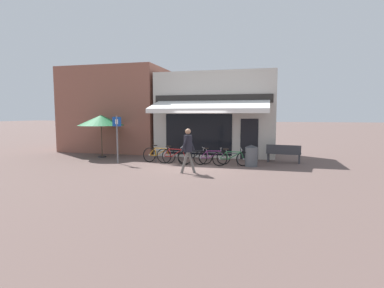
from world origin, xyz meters
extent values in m
plane|color=brown|center=(0.00, 0.00, 0.00)|extent=(160.00, 160.00, 0.00)
cube|color=beige|center=(0.21, 4.50, 2.31)|extent=(6.60, 3.00, 4.62)
cube|color=black|center=(-0.52, 2.99, 1.25)|extent=(3.63, 0.04, 2.20)
cube|color=black|center=(2.19, 2.99, 1.05)|extent=(0.90, 0.04, 2.10)
cube|color=#282623|center=(0.21, 2.98, 3.13)|extent=(6.27, 0.06, 0.44)
cube|color=white|center=(0.21, 2.09, 2.81)|extent=(5.94, 1.84, 0.50)
cube|color=white|center=(0.21, 1.17, 2.48)|extent=(5.94, 0.03, 0.20)
cube|color=#8E5647|center=(-6.39, 5.00, 2.60)|extent=(6.20, 4.00, 5.19)
cylinder|color=#47494F|center=(-0.17, 0.92, 0.55)|extent=(4.08, 0.04, 0.04)
cylinder|color=#47494F|center=(-2.16, 0.92, 0.28)|extent=(0.04, 0.04, 0.55)
cylinder|color=#47494F|center=(1.82, 0.92, 0.28)|extent=(0.04, 0.04, 0.55)
torus|color=black|center=(-1.42, 0.68, 0.36)|extent=(0.73, 0.24, 0.72)
cylinder|color=#9E9EA3|center=(-1.42, 0.68, 0.36)|extent=(0.08, 0.08, 0.08)
torus|color=black|center=(-2.47, 0.86, 0.36)|extent=(0.73, 0.24, 0.72)
cylinder|color=#9E9EA3|center=(-2.47, 0.86, 0.36)|extent=(0.08, 0.08, 0.08)
cylinder|color=orange|center=(-1.82, 0.77, 0.51)|extent=(0.60, 0.09, 0.38)
cylinder|color=orange|center=(-1.85, 0.79, 0.70)|extent=(0.65, 0.14, 0.05)
cylinder|color=orange|center=(-2.14, 0.82, 0.52)|extent=(0.12, 0.10, 0.38)
cylinder|color=orange|center=(-2.29, 0.83, 0.35)|extent=(0.38, 0.10, 0.05)
cylinder|color=orange|center=(-2.32, 0.85, 0.53)|extent=(0.32, 0.04, 0.37)
cylinder|color=orange|center=(-1.47, 0.71, 0.52)|extent=(0.15, 0.10, 0.35)
cylinder|color=#9E9EA3|center=(-2.19, 0.86, 0.76)|extent=(0.06, 0.05, 0.11)
cube|color=black|center=(-2.20, 0.87, 0.83)|extent=(0.25, 0.14, 0.06)
cylinder|color=#9E9EA3|center=(-1.53, 0.75, 0.76)|extent=(0.03, 0.05, 0.14)
cylinder|color=#9E9EA3|center=(-1.52, 0.76, 0.83)|extent=(0.11, 0.52, 0.08)
torus|color=black|center=(-0.60, 0.63, 0.36)|extent=(0.73, 0.15, 0.73)
cylinder|color=#9E9EA3|center=(-0.60, 0.63, 0.36)|extent=(0.07, 0.07, 0.08)
torus|color=black|center=(-1.64, 0.64, 0.36)|extent=(0.73, 0.15, 0.73)
cylinder|color=#9E9EA3|center=(-1.64, 0.64, 0.36)|extent=(0.07, 0.07, 0.08)
cylinder|color=#B21E1E|center=(-1.00, 0.61, 0.52)|extent=(0.58, 0.09, 0.38)
cylinder|color=#B21E1E|center=(-1.03, 0.58, 0.71)|extent=(0.64, 0.03, 0.05)
cylinder|color=#B21E1E|center=(-1.32, 0.61, 0.53)|extent=(0.12, 0.10, 0.38)
cylinder|color=#B21E1E|center=(-1.46, 0.64, 0.35)|extent=(0.37, 0.03, 0.05)
cylinder|color=#B21E1E|center=(-1.50, 0.61, 0.54)|extent=(0.32, 0.09, 0.38)
cylinder|color=#B21E1E|center=(-0.66, 0.61, 0.53)|extent=(0.16, 0.09, 0.35)
cylinder|color=#9E9EA3|center=(-1.37, 0.57, 0.76)|extent=(0.06, 0.05, 0.11)
cube|color=black|center=(-1.39, 0.56, 0.83)|extent=(0.24, 0.11, 0.06)
cylinder|color=#9E9EA3|center=(-0.71, 0.57, 0.77)|extent=(0.03, 0.05, 0.14)
cylinder|color=#9E9EA3|center=(-0.71, 0.56, 0.84)|extent=(0.03, 0.52, 0.10)
torus|color=black|center=(0.33, 0.87, 0.33)|extent=(0.63, 0.33, 0.67)
cylinder|color=#9E9EA3|center=(0.33, 0.87, 0.33)|extent=(0.09, 0.09, 0.07)
torus|color=black|center=(-0.56, 0.46, 0.33)|extent=(0.63, 0.33, 0.67)
cylinder|color=#9E9EA3|center=(-0.56, 0.46, 0.33)|extent=(0.09, 0.09, 0.07)
cylinder|color=black|center=(-0.01, 0.72, 0.48)|extent=(0.51, 0.27, 0.36)
cylinder|color=black|center=(-0.04, 0.70, 0.65)|extent=(0.56, 0.29, 0.05)
cylinder|color=black|center=(-0.28, 0.59, 0.49)|extent=(0.11, 0.07, 0.35)
cylinder|color=black|center=(-0.40, 0.53, 0.32)|extent=(0.33, 0.18, 0.05)
cylinder|color=black|center=(-0.44, 0.52, 0.49)|extent=(0.28, 0.16, 0.35)
cylinder|color=black|center=(0.28, 0.85, 0.49)|extent=(0.14, 0.08, 0.32)
cylinder|color=#9E9EA3|center=(-0.33, 0.57, 0.71)|extent=(0.06, 0.04, 0.11)
cube|color=black|center=(-0.35, 0.57, 0.78)|extent=(0.26, 0.19, 0.05)
cylinder|color=#9E9EA3|center=(0.23, 0.83, 0.71)|extent=(0.04, 0.04, 0.14)
cylinder|color=#9E9EA3|center=(0.23, 0.83, 0.78)|extent=(0.24, 0.48, 0.03)
torus|color=black|center=(1.15, 1.06, 0.32)|extent=(0.66, 0.33, 0.65)
cylinder|color=#9E9EA3|center=(1.15, 1.06, 0.32)|extent=(0.09, 0.09, 0.08)
torus|color=black|center=(0.12, 0.71, 0.32)|extent=(0.66, 0.33, 0.65)
cylinder|color=#9E9EA3|center=(0.12, 0.71, 0.32)|extent=(0.09, 0.09, 0.08)
cylinder|color=#892D7A|center=(0.75, 0.94, 0.46)|extent=(0.57, 0.27, 0.35)
cylinder|color=#892D7A|center=(0.70, 0.95, 0.63)|extent=(0.65, 0.25, 0.05)
cylinder|color=#892D7A|center=(0.43, 0.84, 0.47)|extent=(0.13, 0.05, 0.34)
cylinder|color=#892D7A|center=(0.30, 0.77, 0.31)|extent=(0.37, 0.15, 0.05)
cylinder|color=#892D7A|center=(0.25, 0.78, 0.48)|extent=(0.31, 0.18, 0.34)
cylinder|color=#892D7A|center=(1.08, 1.06, 0.47)|extent=(0.16, 0.03, 0.31)
cylinder|color=#9E9EA3|center=(0.37, 0.85, 0.69)|extent=(0.06, 0.03, 0.11)
cube|color=black|center=(0.35, 0.85, 0.76)|extent=(0.26, 0.18, 0.06)
cylinder|color=#9E9EA3|center=(1.02, 1.07, 0.69)|extent=(0.04, 0.05, 0.14)
cylinder|color=#9E9EA3|center=(1.01, 1.08, 0.76)|extent=(0.19, 0.50, 0.09)
torus|color=black|center=(2.10, 0.76, 0.34)|extent=(0.69, 0.28, 0.68)
cylinder|color=#9E9EA3|center=(2.10, 0.76, 0.34)|extent=(0.08, 0.08, 0.08)
torus|color=black|center=(1.05, 0.52, 0.34)|extent=(0.69, 0.28, 0.68)
cylinder|color=#9E9EA3|center=(1.05, 0.52, 0.34)|extent=(0.08, 0.08, 0.08)
cylinder|color=#23703D|center=(1.70, 0.65, 0.49)|extent=(0.59, 0.13, 0.36)
cylinder|color=#23703D|center=(1.67, 0.62, 0.66)|extent=(0.65, 0.18, 0.05)
cylinder|color=#23703D|center=(1.38, 0.58, 0.49)|extent=(0.12, 0.11, 0.36)
cylinder|color=#23703D|center=(1.23, 0.56, 0.33)|extent=(0.37, 0.12, 0.05)
cylinder|color=#23703D|center=(1.20, 0.53, 0.50)|extent=(0.32, 0.06, 0.35)
cylinder|color=#23703D|center=(2.04, 0.73, 0.50)|extent=(0.15, 0.11, 0.33)
cylinder|color=#9E9EA3|center=(1.34, 0.54, 0.72)|extent=(0.06, 0.05, 0.11)
cube|color=black|center=(1.32, 0.52, 0.79)|extent=(0.26, 0.16, 0.06)
cylinder|color=#9E9EA3|center=(1.99, 0.69, 0.72)|extent=(0.04, 0.05, 0.14)
cylinder|color=#9E9EA3|center=(1.99, 0.68, 0.79)|extent=(0.14, 0.51, 0.09)
cylinder|color=slate|center=(0.18, -1.20, 0.42)|extent=(0.35, 0.13, 0.87)
cylinder|color=slate|center=(-0.05, -1.40, 0.42)|extent=(0.35, 0.13, 0.87)
cylinder|color=black|center=(0.07, -1.30, 1.18)|extent=(0.35, 0.35, 0.67)
sphere|color=#A87A5B|center=(0.07, -1.30, 1.66)|extent=(0.22, 0.22, 0.22)
cylinder|color=black|center=(-0.02, -1.49, 1.18)|extent=(0.30, 0.17, 0.59)
cylinder|color=black|center=(0.15, -1.10, 1.18)|extent=(0.30, 0.17, 0.59)
cylinder|color=#515459|center=(2.42, 0.85, 0.43)|extent=(0.56, 0.56, 0.86)
cone|color=#33353A|center=(2.42, 0.85, 0.92)|extent=(0.57, 0.57, 0.11)
cylinder|color=slate|center=(-3.79, 0.13, 1.13)|extent=(0.07, 0.07, 2.26)
cube|color=#14429E|center=(-3.79, 0.12, 1.98)|extent=(0.44, 0.02, 0.44)
cube|color=white|center=(-3.79, 0.10, 1.98)|extent=(0.14, 0.01, 0.22)
cylinder|color=#4C3D2D|center=(-5.61, 1.77, 1.12)|extent=(0.05, 0.05, 2.23)
cone|color=#196033|center=(-5.61, 1.77, 2.01)|extent=(2.46, 2.46, 0.55)
cylinder|color=#262628|center=(-5.61, 1.77, 0.03)|extent=(0.44, 0.44, 0.06)
cube|color=#38383D|center=(3.88, 2.33, 0.45)|extent=(1.64, 0.65, 0.06)
cube|color=#38383D|center=(3.85, 2.14, 0.67)|extent=(1.59, 0.26, 0.40)
cube|color=#38383D|center=(3.16, 2.42, 0.23)|extent=(0.13, 0.36, 0.45)
cube|color=#38383D|center=(4.59, 2.23, 0.23)|extent=(0.13, 0.36, 0.45)
camera|label=1|loc=(3.13, -12.66, 2.34)|focal=28.00mm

